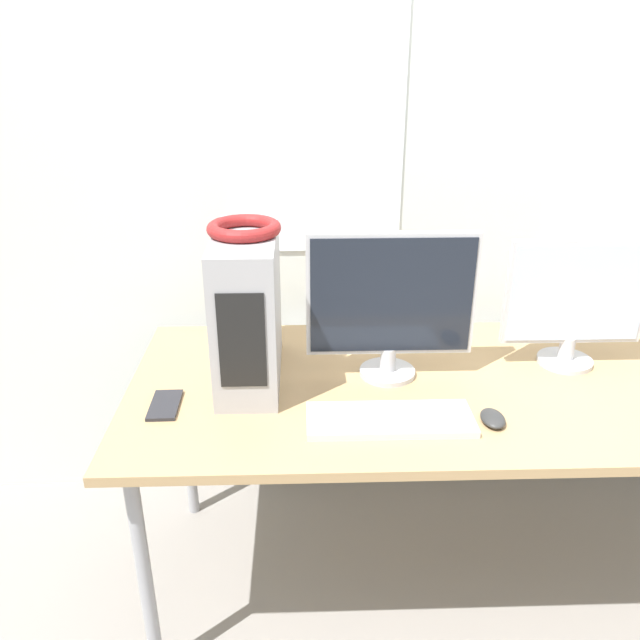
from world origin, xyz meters
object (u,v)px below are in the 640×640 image
object	(u,v)px
headphones	(244,228)
keyboard	(390,419)
monitor_main	(391,302)
cell_phone	(165,405)
pc_tower	(248,309)
mouse	(493,418)
monitor_right_near	(575,301)

from	to	relation	value
headphones	keyboard	world-z (taller)	headphones
monitor_main	cell_phone	world-z (taller)	monitor_main
pc_tower	mouse	world-z (taller)	pc_tower
keyboard	mouse	distance (m)	0.27
monitor_right_near	mouse	size ratio (longest dim) A/B	4.47
monitor_main	keyboard	distance (m)	0.35
mouse	cell_phone	xyz separation A→B (m)	(-0.88, 0.11, -0.01)
pc_tower	monitor_right_near	distance (m)	0.98
pc_tower	monitor_main	xyz separation A→B (m)	(0.41, -0.01, 0.02)
headphones	cell_phone	size ratio (longest dim) A/B	1.34
monitor_right_near	cell_phone	size ratio (longest dim) A/B	2.81
monitor_right_near	keyboard	size ratio (longest dim) A/B	0.97
pc_tower	headphones	world-z (taller)	headphones
keyboard	monitor_main	bearing A→B (deg)	83.96
mouse	cell_phone	bearing A→B (deg)	173.12
monitor_main	monitor_right_near	size ratio (longest dim) A/B	1.14
monitor_right_near	mouse	distance (m)	0.50
monitor_main	pc_tower	bearing A→B (deg)	179.21
pc_tower	monitor_right_near	xyz separation A→B (m)	(0.98, 0.05, -0.01)
pc_tower	cell_phone	xyz separation A→B (m)	(-0.23, -0.17, -0.21)
keyboard	cell_phone	xyz separation A→B (m)	(-0.61, 0.10, -0.01)
monitor_main	mouse	bearing A→B (deg)	-47.76
pc_tower	cell_phone	size ratio (longest dim) A/B	2.89
headphones	mouse	distance (m)	0.84
headphones	keyboard	size ratio (longest dim) A/B	0.46
pc_tower	keyboard	distance (m)	0.51
keyboard	headphones	bearing A→B (deg)	144.91
keyboard	cell_phone	distance (m)	0.62
headphones	monitor_right_near	xyz separation A→B (m)	(0.98, 0.05, -0.25)
monitor_main	cell_phone	distance (m)	0.70
headphones	mouse	size ratio (longest dim) A/B	2.13
monitor_main	monitor_right_near	distance (m)	0.57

